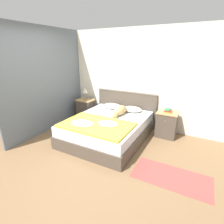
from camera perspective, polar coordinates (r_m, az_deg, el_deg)
name	(u,v)px	position (r m, az deg, el deg)	size (l,w,h in m)	color
ground_plane	(77,158)	(3.60, -11.50, -14.62)	(16.00, 16.00, 0.00)	brown
wall_back	(124,79)	(4.86, 3.79, 10.83)	(9.00, 0.06, 2.55)	silver
wall_side_left	(53,80)	(4.86, -18.58, 9.90)	(0.06, 3.10, 2.55)	slate
bed	(108,129)	(4.15, -1.32, -5.45)	(1.65, 2.00, 0.50)	#4C4238
headboard	(126,107)	(4.92, 4.56, 1.59)	(1.73, 0.06, 0.95)	#4C4238
nightstand_left	(86,110)	(5.33, -8.51, 0.81)	(0.48, 0.41, 0.63)	#4C4238
nightstand_right	(167,124)	(4.42, 17.38, -3.86)	(0.48, 0.41, 0.63)	#4C4238
pillow_left	(112,106)	(4.79, 0.05, 1.98)	(0.52, 0.40, 0.11)	beige
pillow_right	(132,109)	(4.56, 6.55, 0.93)	(0.52, 0.40, 0.11)	beige
quilt	(96,125)	(3.66, -5.29, -4.14)	(1.46, 0.94, 0.08)	yellow
dog	(120,111)	(4.25, 2.55, 0.35)	(0.23, 0.73, 0.22)	tan
book_stack	(168,111)	(4.28, 17.81, 0.35)	(0.18, 0.21, 0.08)	orange
table_lamp	(85,91)	(5.18, -8.88, 6.88)	(0.17, 0.17, 0.36)	#9E7A4C
rug	(171,177)	(3.25, 18.75, -19.46)	(1.26, 0.63, 0.00)	#93423D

